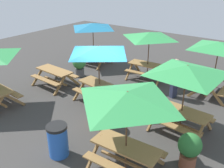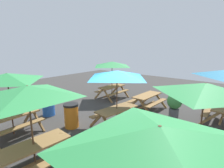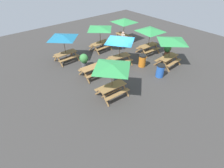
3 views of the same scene
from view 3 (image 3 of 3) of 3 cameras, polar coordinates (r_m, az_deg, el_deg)
ground_plane at (r=14.87m, az=2.49°, el=7.19°), size 25.61×25.61×0.00m
picnic_table_0 at (r=10.06m, az=0.00°, el=5.01°), size 2.11×2.11×2.34m
picnic_table_1 at (r=18.15m, az=4.00°, el=19.43°), size 2.83×2.83×2.34m
picnic_table_2 at (r=16.21m, az=-3.97°, el=17.36°), size 2.13×2.13×2.34m
picnic_table_3 at (r=13.65m, az=2.62°, el=13.71°), size 2.26×2.26×2.34m
picnic_table_4 at (r=14.27m, az=18.95°, el=12.84°), size 2.08×2.08×2.34m
picnic_table_5 at (r=14.70m, az=-15.65°, el=14.12°), size 2.04×2.04×2.34m
picnic_table_6 at (r=12.87m, az=-6.21°, el=4.91°), size 1.86×1.61×0.81m
picnic_table_7 at (r=15.97m, az=12.37°, el=16.36°), size 2.82×2.82×2.34m
trash_bin_orange at (r=14.22m, az=9.85°, el=7.50°), size 0.59×0.59×0.98m
trash_bin_blue at (r=13.20m, az=15.46°, el=4.22°), size 0.59×0.59×0.98m
potted_plant_0 at (r=16.32m, az=17.66°, el=10.62°), size 0.62×0.62×1.05m
potted_plant_1 at (r=13.99m, az=-9.14°, el=7.86°), size 0.67×0.67×1.14m
person_standing at (r=16.90m, az=3.60°, el=14.19°), size 0.32×0.41×1.67m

